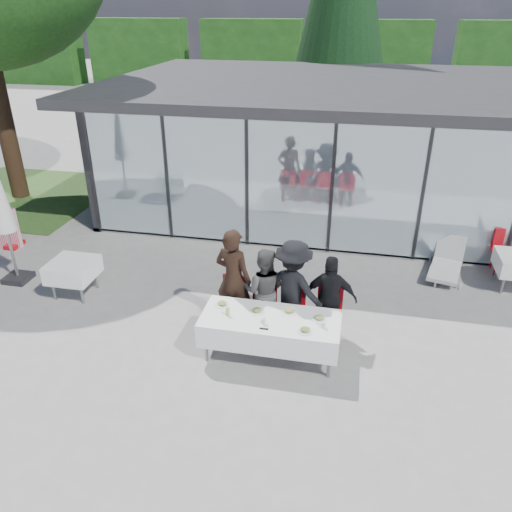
{
  "coord_description": "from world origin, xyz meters",
  "views": [
    {
      "loc": [
        1.55,
        -6.69,
        5.29
      ],
      "look_at": [
        -0.11,
        1.2,
        1.19
      ],
      "focal_mm": 35.0,
      "sensor_mm": 36.0,
      "label": 1
    }
  ],
  "objects_px": {
    "plate_a": "(222,304)",
    "diner_chair_a": "(234,299)",
    "dining_table": "(270,328)",
    "plate_c": "(289,311)",
    "diner_c": "(293,288)",
    "lounger": "(447,262)",
    "diner_a": "(233,279)",
    "plate_extra": "(305,330)",
    "diner_d": "(330,298)",
    "diner_b": "(264,290)",
    "juice_bottle": "(228,312)",
    "spare_chair_a": "(504,249)",
    "spare_table_left": "(73,270)",
    "diner_chair_b": "(264,303)",
    "diner_chair_c": "(292,306)",
    "folded_eyeglasses": "(264,329)",
    "plate_b": "(257,311)",
    "plate_d": "(319,318)",
    "diner_chair_d": "(329,310)"
  },
  "relations": [
    {
      "from": "juice_bottle",
      "to": "plate_d",
      "type": "bearing_deg",
      "value": 7.09
    },
    {
      "from": "diner_a",
      "to": "diner_d",
      "type": "bearing_deg",
      "value": -163.47
    },
    {
      "from": "plate_d",
      "to": "lounger",
      "type": "distance_m",
      "value": 4.32
    },
    {
      "from": "juice_bottle",
      "to": "spare_chair_a",
      "type": "height_order",
      "value": "spare_chair_a"
    },
    {
      "from": "diner_a",
      "to": "spare_chair_a",
      "type": "xyz_separation_m",
      "value": [
        5.22,
        3.21,
        -0.42
      ]
    },
    {
      "from": "plate_extra",
      "to": "juice_bottle",
      "type": "bearing_deg",
      "value": 171.7
    },
    {
      "from": "diner_b",
      "to": "diner_chair_c",
      "type": "distance_m",
      "value": 0.57
    },
    {
      "from": "diner_d",
      "to": "spare_chair_a",
      "type": "xyz_separation_m",
      "value": [
        3.51,
        3.21,
        -0.24
      ]
    },
    {
      "from": "diner_c",
      "to": "lounger",
      "type": "bearing_deg",
      "value": -116.79
    },
    {
      "from": "diner_chair_c",
      "to": "folded_eyeglasses",
      "type": "relative_size",
      "value": 6.96
    },
    {
      "from": "diner_chair_b",
      "to": "spare_table_left",
      "type": "bearing_deg",
      "value": 174.39
    },
    {
      "from": "dining_table",
      "to": "plate_c",
      "type": "xyz_separation_m",
      "value": [
        0.27,
        0.21,
        0.24
      ]
    },
    {
      "from": "plate_extra",
      "to": "diner_c",
      "type": "bearing_deg",
      "value": 108.41
    },
    {
      "from": "diner_d",
      "to": "spare_chair_a",
      "type": "relative_size",
      "value": 1.6
    },
    {
      "from": "diner_a",
      "to": "plate_extra",
      "type": "xyz_separation_m",
      "value": [
        1.4,
        -1.02,
        -0.18
      ]
    },
    {
      "from": "diner_a",
      "to": "diner_chair_a",
      "type": "height_order",
      "value": "diner_a"
    },
    {
      "from": "plate_c",
      "to": "plate_extra",
      "type": "distance_m",
      "value": 0.58
    },
    {
      "from": "folded_eyeglasses",
      "to": "plate_b",
      "type": "bearing_deg",
      "value": 114.48
    },
    {
      "from": "dining_table",
      "to": "diner_chair_b",
      "type": "xyz_separation_m",
      "value": [
        -0.26,
        0.75,
        -0.0
      ]
    },
    {
      "from": "dining_table",
      "to": "diner_chair_b",
      "type": "distance_m",
      "value": 0.79
    },
    {
      "from": "plate_a",
      "to": "diner_chair_a",
      "type": "bearing_deg",
      "value": 84.16
    },
    {
      "from": "plate_extra",
      "to": "plate_a",
      "type": "bearing_deg",
      "value": 162.37
    },
    {
      "from": "plate_b",
      "to": "spare_table_left",
      "type": "xyz_separation_m",
      "value": [
        -3.95,
        1.02,
        -0.22
      ]
    },
    {
      "from": "diner_d",
      "to": "diner_b",
      "type": "bearing_deg",
      "value": 0.18
    },
    {
      "from": "juice_bottle",
      "to": "diner_chair_c",
      "type": "bearing_deg",
      "value": 41.17
    },
    {
      "from": "spare_chair_a",
      "to": "diner_d",
      "type": "bearing_deg",
      "value": -137.57
    },
    {
      "from": "diner_chair_a",
      "to": "plate_extra",
      "type": "height_order",
      "value": "diner_chair_a"
    },
    {
      "from": "plate_d",
      "to": "diner_chair_d",
      "type": "bearing_deg",
      "value": 79.1
    },
    {
      "from": "dining_table",
      "to": "folded_eyeglasses",
      "type": "bearing_deg",
      "value": -97.26
    },
    {
      "from": "diner_d",
      "to": "diner_c",
      "type": "bearing_deg",
      "value": 0.18
    },
    {
      "from": "diner_b",
      "to": "plate_a",
      "type": "relative_size",
      "value": 6.46
    },
    {
      "from": "diner_c",
      "to": "spare_table_left",
      "type": "relative_size",
      "value": 2.08
    },
    {
      "from": "plate_c",
      "to": "lounger",
      "type": "distance_m",
      "value": 4.55
    },
    {
      "from": "diner_chair_b",
      "to": "plate_a",
      "type": "bearing_deg",
      "value": -137.47
    },
    {
      "from": "diner_chair_c",
      "to": "folded_eyeglasses",
      "type": "height_order",
      "value": "diner_chair_c"
    },
    {
      "from": "diner_chair_c",
      "to": "juice_bottle",
      "type": "xyz_separation_m",
      "value": [
        -0.95,
        -0.83,
        0.28
      ]
    },
    {
      "from": "plate_b",
      "to": "spare_chair_a",
      "type": "bearing_deg",
      "value": 39.5
    },
    {
      "from": "plate_b",
      "to": "plate_c",
      "type": "distance_m",
      "value": 0.53
    },
    {
      "from": "diner_d",
      "to": "plate_d",
      "type": "xyz_separation_m",
      "value": [
        -0.12,
        -0.65,
        -0.01
      ]
    },
    {
      "from": "juice_bottle",
      "to": "spare_table_left",
      "type": "relative_size",
      "value": 0.16
    },
    {
      "from": "diner_chair_b",
      "to": "diner_chair_a",
      "type": "bearing_deg",
      "value": 180.0
    },
    {
      "from": "plate_extra",
      "to": "spare_chair_a",
      "type": "bearing_deg",
      "value": 47.92
    },
    {
      "from": "dining_table",
      "to": "folded_eyeglasses",
      "type": "distance_m",
      "value": 0.4
    },
    {
      "from": "dining_table",
      "to": "diner_chair_d",
      "type": "distance_m",
      "value": 1.17
    },
    {
      "from": "diner_a",
      "to": "plate_a",
      "type": "height_order",
      "value": "diner_a"
    },
    {
      "from": "spare_table_left",
      "to": "diner_chair_a",
      "type": "bearing_deg",
      "value": -6.5
    },
    {
      "from": "spare_chair_a",
      "to": "dining_table",
      "type": "bearing_deg",
      "value": -138.06
    },
    {
      "from": "diner_chair_c",
      "to": "diner_chair_d",
      "type": "xyz_separation_m",
      "value": [
        0.65,
        0.0,
        0.0
      ]
    },
    {
      "from": "diner_a",
      "to": "lounger",
      "type": "bearing_deg",
      "value": -128.22
    },
    {
      "from": "diner_chair_c",
      "to": "spare_chair_a",
      "type": "xyz_separation_m",
      "value": [
        4.16,
        3.21,
        0.0
      ]
    }
  ]
}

